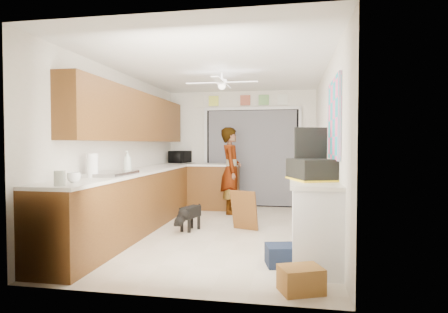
{
  "coord_description": "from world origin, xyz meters",
  "views": [
    {
      "loc": [
        1.07,
        -5.63,
        1.36
      ],
      "look_at": [
        0.0,
        0.4,
        1.15
      ],
      "focal_mm": 30.0,
      "sensor_mm": 36.0,
      "label": 1
    }
  ],
  "objects_px": {
    "cup": "(74,177)",
    "dog": "(190,217)",
    "man": "(231,170)",
    "soap_bottle": "(128,161)",
    "paper_towel_roll": "(92,165)",
    "cardboard_box": "(301,280)",
    "suitcase": "(312,170)",
    "microwave": "(180,157)",
    "navy_crate": "(283,255)"
  },
  "relations": [
    {
      "from": "cup",
      "to": "dog",
      "type": "height_order",
      "value": "cup"
    },
    {
      "from": "cup",
      "to": "man",
      "type": "distance_m",
      "value": 3.68
    },
    {
      "from": "soap_bottle",
      "to": "paper_towel_roll",
      "type": "relative_size",
      "value": 1.05
    },
    {
      "from": "cardboard_box",
      "to": "dog",
      "type": "relative_size",
      "value": 0.7
    },
    {
      "from": "man",
      "to": "dog",
      "type": "distance_m",
      "value": 1.71
    },
    {
      "from": "soap_bottle",
      "to": "cardboard_box",
      "type": "distance_m",
      "value": 3.31
    },
    {
      "from": "man",
      "to": "dog",
      "type": "xyz_separation_m",
      "value": [
        -0.4,
        -1.54,
        -0.63
      ]
    },
    {
      "from": "cup",
      "to": "cardboard_box",
      "type": "bearing_deg",
      "value": -5.68
    },
    {
      "from": "cardboard_box",
      "to": "suitcase",
      "type": "bearing_deg",
      "value": 81.48
    },
    {
      "from": "cup",
      "to": "suitcase",
      "type": "distance_m",
      "value": 2.66
    },
    {
      "from": "cup",
      "to": "paper_towel_roll",
      "type": "distance_m",
      "value": 0.64
    },
    {
      "from": "soap_bottle",
      "to": "cup",
      "type": "bearing_deg",
      "value": -85.6
    },
    {
      "from": "cup",
      "to": "suitcase",
      "type": "bearing_deg",
      "value": 15.93
    },
    {
      "from": "microwave",
      "to": "soap_bottle",
      "type": "relative_size",
      "value": 1.51
    },
    {
      "from": "cardboard_box",
      "to": "navy_crate",
      "type": "xyz_separation_m",
      "value": [
        -0.17,
        0.74,
        -0.0
      ]
    },
    {
      "from": "suitcase",
      "to": "man",
      "type": "relative_size",
      "value": 0.34
    },
    {
      "from": "cup",
      "to": "navy_crate",
      "type": "relative_size",
      "value": 0.38
    },
    {
      "from": "cup",
      "to": "dog",
      "type": "xyz_separation_m",
      "value": [
        0.77,
        1.95,
        -0.78
      ]
    },
    {
      "from": "paper_towel_roll",
      "to": "soap_bottle",
      "type": "bearing_deg",
      "value": 89.84
    },
    {
      "from": "soap_bottle",
      "to": "suitcase",
      "type": "distance_m",
      "value": 2.83
    },
    {
      "from": "soap_bottle",
      "to": "cup",
      "type": "relative_size",
      "value": 2.22
    },
    {
      "from": "suitcase",
      "to": "paper_towel_roll",
      "type": "bearing_deg",
      "value": 161.4
    },
    {
      "from": "cardboard_box",
      "to": "dog",
      "type": "xyz_separation_m",
      "value": [
        -1.64,
        2.19,
        0.09
      ]
    },
    {
      "from": "paper_towel_roll",
      "to": "man",
      "type": "relative_size",
      "value": 0.18
    },
    {
      "from": "man",
      "to": "dog",
      "type": "relative_size",
      "value": 3.11
    },
    {
      "from": "paper_towel_roll",
      "to": "navy_crate",
      "type": "height_order",
      "value": "paper_towel_roll"
    },
    {
      "from": "paper_towel_roll",
      "to": "man",
      "type": "bearing_deg",
      "value": 65.56
    },
    {
      "from": "cup",
      "to": "suitcase",
      "type": "height_order",
      "value": "suitcase"
    },
    {
      "from": "soap_bottle",
      "to": "suitcase",
      "type": "height_order",
      "value": "soap_bottle"
    },
    {
      "from": "cup",
      "to": "dog",
      "type": "distance_m",
      "value": 2.24
    },
    {
      "from": "soap_bottle",
      "to": "dog",
      "type": "bearing_deg",
      "value": 18.96
    },
    {
      "from": "microwave",
      "to": "cup",
      "type": "height_order",
      "value": "microwave"
    },
    {
      "from": "cup",
      "to": "cardboard_box",
      "type": "xyz_separation_m",
      "value": [
        2.41,
        -0.24,
        -0.88
      ]
    },
    {
      "from": "dog",
      "to": "cup",
      "type": "bearing_deg",
      "value": -92.47
    },
    {
      "from": "soap_bottle",
      "to": "man",
      "type": "distance_m",
      "value": 2.28
    },
    {
      "from": "paper_towel_roll",
      "to": "navy_crate",
      "type": "bearing_deg",
      "value": -3.02
    },
    {
      "from": "suitcase",
      "to": "cardboard_box",
      "type": "bearing_deg",
      "value": -119.48
    },
    {
      "from": "dog",
      "to": "man",
      "type": "bearing_deg",
      "value": 94.7
    },
    {
      "from": "navy_crate",
      "to": "man",
      "type": "relative_size",
      "value": 0.22
    },
    {
      "from": "paper_towel_roll",
      "to": "man",
      "type": "xyz_separation_m",
      "value": [
        1.3,
        2.87,
        -0.25
      ]
    },
    {
      "from": "dog",
      "to": "soap_bottle",
      "type": "bearing_deg",
      "value": -141.81
    },
    {
      "from": "cardboard_box",
      "to": "paper_towel_roll",
      "type": "bearing_deg",
      "value": 161.3
    },
    {
      "from": "man",
      "to": "soap_bottle",
      "type": "bearing_deg",
      "value": 137.93
    },
    {
      "from": "cup",
      "to": "man",
      "type": "xyz_separation_m",
      "value": [
        1.17,
        3.49,
        -0.16
      ]
    },
    {
      "from": "microwave",
      "to": "cardboard_box",
      "type": "relative_size",
      "value": 1.26
    },
    {
      "from": "soap_bottle",
      "to": "cardboard_box",
      "type": "xyz_separation_m",
      "value": [
        2.54,
        -1.88,
        -0.98
      ]
    },
    {
      "from": "man",
      "to": "cardboard_box",
      "type": "bearing_deg",
      "value": -168.58
    },
    {
      "from": "microwave",
      "to": "soap_bottle",
      "type": "xyz_separation_m",
      "value": [
        -0.06,
        -2.55,
        0.03
      ]
    },
    {
      "from": "cardboard_box",
      "to": "man",
      "type": "relative_size",
      "value": 0.22
    },
    {
      "from": "suitcase",
      "to": "dog",
      "type": "height_order",
      "value": "suitcase"
    }
  ]
}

